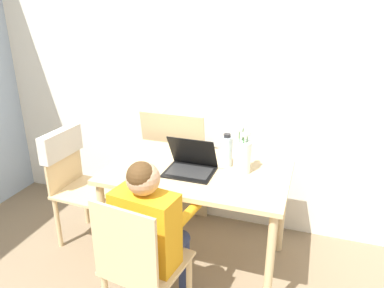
{
  "coord_description": "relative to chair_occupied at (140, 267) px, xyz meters",
  "views": [
    {
      "loc": [
        0.47,
        -0.54,
        1.8
      ],
      "look_at": [
        -0.25,
        1.56,
        0.92
      ],
      "focal_mm": 35.0,
      "sensor_mm": 36.0,
      "label": 1
    }
  ],
  "objects": [
    {
      "name": "wall_back",
      "position": [
        0.31,
        1.33,
        0.8
      ],
      "size": [
        6.4,
        0.05,
        2.5
      ],
      "color": "white",
      "rests_on": "ground_plane"
    },
    {
      "name": "water_bottle",
      "position": [
        0.26,
        0.79,
        0.39
      ],
      "size": [
        0.08,
        0.08,
        0.22
      ],
      "color": "silver",
      "rests_on": "dining_table"
    },
    {
      "name": "laptop",
      "position": [
        0.07,
        0.63,
        0.34
      ],
      "size": [
        0.31,
        0.25,
        0.23
      ],
      "rotation": [
        0.0,
        0.0,
        -0.0
      ],
      "color": "black",
      "rests_on": "dining_table"
    },
    {
      "name": "person_seated",
      "position": [
        0.02,
        0.11,
        0.19
      ],
      "size": [
        0.41,
        0.46,
        1.04
      ],
      "rotation": [
        0.0,
        0.0,
        3.0
      ],
      "color": "orange",
      "rests_on": "ground_plane"
    },
    {
      "name": "flower_vase",
      "position": [
        0.38,
        0.73,
        0.41
      ],
      "size": [
        0.11,
        0.11,
        0.33
      ],
      "color": "silver",
      "rests_on": "dining_table"
    },
    {
      "name": "dining_table",
      "position": [
        0.1,
        0.67,
        0.2
      ],
      "size": [
        1.18,
        0.76,
        0.74
      ],
      "color": "#D6B784",
      "rests_on": "ground_plane"
    },
    {
      "name": "chair_occupied",
      "position": [
        0.0,
        0.0,
        0.0
      ],
      "size": [
        0.45,
        0.45,
        0.87
      ],
      "rotation": [
        0.0,
        0.0,
        3.0
      ],
      "color": "#D6B784",
      "rests_on": "ground_plane"
    },
    {
      "name": "cardboard_panel",
      "position": [
        -0.27,
        1.2,
        0.02
      ],
      "size": [
        0.53,
        0.15,
        0.95
      ],
      "color": "tan",
      "rests_on": "ground_plane"
    },
    {
      "name": "chair_spare",
      "position": [
        -0.89,
        0.67,
        0.14
      ],
      "size": [
        0.45,
        0.42,
        0.88
      ],
      "rotation": [
        0.0,
        0.0,
        1.52
      ],
      "color": "#D6B784",
      "rests_on": "ground_plane"
    }
  ]
}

